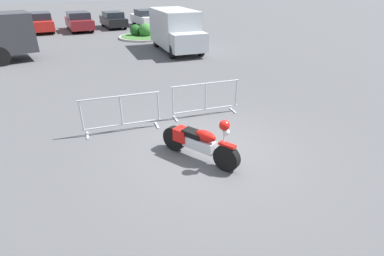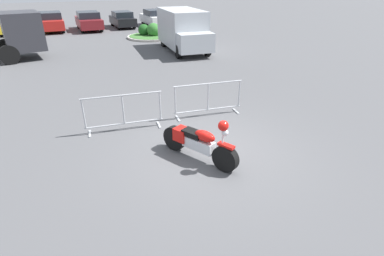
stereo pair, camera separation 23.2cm
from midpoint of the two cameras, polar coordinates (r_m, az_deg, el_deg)
name	(u,v)px [view 1 (the left image)]	position (r m, az deg, el deg)	size (l,w,h in m)	color
ground_plane	(209,150)	(7.61, 2.30, -4.29)	(120.00, 120.00, 0.00)	#4C4C4F
motorcycle	(199,142)	(7.03, 0.42, -2.70)	(1.17, 1.97, 1.21)	black
crowd_barrier_near	(121,113)	(8.58, -14.06, 2.78)	(2.19, 0.64, 1.07)	#9EA0A5
crowd_barrier_far	(206,99)	(9.35, 1.88, 5.58)	(2.19, 0.64, 1.07)	#9EA0A5
delivery_van	(176,29)	(18.56, -3.50, 18.28)	(2.28, 5.12, 2.31)	#B2B7BC
parked_car_red	(40,22)	(28.41, -27.15, 17.50)	(1.95, 4.49, 1.51)	#B21E19
parked_car_maroon	(79,21)	(27.90, -20.96, 18.46)	(1.92, 4.42, 1.48)	maroon
parked_car_black	(113,20)	(28.80, -15.01, 19.32)	(1.75, 4.02, 1.35)	black
parked_car_white	(146,18)	(29.34, -9.07, 20.03)	(1.83, 4.21, 1.41)	white
pedestrian	(155,19)	(26.25, -7.41, 19.84)	(0.37, 0.37, 1.69)	#262838
planter_island	(143,34)	(23.26, -9.61, 17.23)	(3.60, 3.60, 1.03)	#ADA89E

